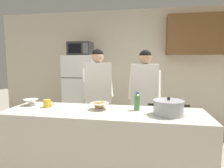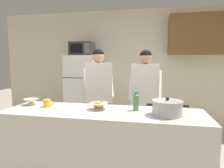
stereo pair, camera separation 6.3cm
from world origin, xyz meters
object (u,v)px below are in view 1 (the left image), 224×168
cooking_pot (168,108)px  bottle_near_edge (137,101)px  refrigerator (82,93)px  empty_bowl (31,102)px  person_by_sink (145,90)px  coffee_mug (47,103)px  person_near_pot (98,88)px  bread_bowl (100,105)px  microwave (80,49)px

cooking_pot → bottle_near_edge: (-0.34, 0.14, 0.03)m
bottle_near_edge → refrigerator: bearing=126.3°
refrigerator → empty_bowl: refrigerator is taller
person_by_sink → coffee_mug: person_by_sink is taller
person_by_sink → cooking_pot: size_ratio=3.83×
coffee_mug → person_near_pot: bearing=63.7°
bottle_near_edge → person_near_pot: bearing=129.5°
bread_bowl → empty_bowl: bread_bowl is taller
bottle_near_edge → cooking_pot: bearing=-22.6°
person_near_pot → empty_bowl: (-0.69, -0.81, -0.09)m
empty_bowl → bottle_near_edge: bottle_near_edge is taller
refrigerator → empty_bowl: (-0.09, -1.73, 0.16)m
microwave → bread_bowl: microwave is taller
bottle_near_edge → coffee_mug: bearing=-177.9°
microwave → bread_bowl: 2.10m
person_by_sink → cooking_pot: 0.97m
person_by_sink → empty_bowl: size_ratio=8.85×
microwave → coffee_mug: bearing=-84.6°
coffee_mug → bread_bowl: bearing=0.0°
person_near_pot → bread_bowl: bearing=-74.1°
refrigerator → bread_bowl: size_ratio=7.13×
person_near_pot → cooking_pot: (1.02, -0.97, -0.05)m
person_by_sink → empty_bowl: (-1.45, -0.78, -0.07)m
person_near_pot → coffee_mug: size_ratio=12.85×
cooking_pot → empty_bowl: size_ratio=2.31×
person_near_pot → bread_bowl: (0.25, -0.87, -0.08)m
refrigerator → bottle_near_edge: size_ratio=7.34×
coffee_mug → empty_bowl: size_ratio=0.70×
bread_bowl → coffee_mug: bearing=-180.0°
bread_bowl → bottle_near_edge: size_ratio=1.03×
microwave → person_near_pot: 1.28m
person_by_sink → bottle_near_edge: bearing=-95.4°
person_by_sink → coffee_mug: bearing=-144.9°
microwave → bottle_near_edge: bearing=-53.4°
microwave → person_near_pot: bearing=-56.2°
empty_bowl → coffee_mug: bearing=-12.6°
coffee_mug → bread_bowl: (0.68, 0.00, 0.00)m
bread_bowl → empty_bowl: (-0.94, 0.06, -0.00)m
microwave → person_near_pot: size_ratio=0.29×
person_near_pot → empty_bowl: bearing=-130.5°
person_near_pot → person_by_sink: 0.76m
refrigerator → person_by_sink: (1.36, -0.95, 0.24)m
person_near_pot → empty_bowl: person_near_pot is taller
empty_bowl → person_by_sink: bearing=28.2°
coffee_mug → empty_bowl: bearing=167.4°
microwave → cooking_pot: bearing=-49.0°
cooking_pot → empty_bowl: bearing=174.7°
refrigerator → empty_bowl: bearing=-93.1°
person_near_pot → coffee_mug: 0.97m
person_by_sink → person_near_pot: bearing=177.5°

